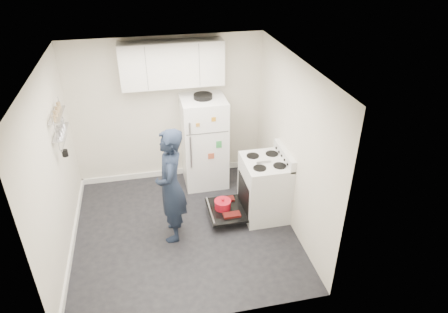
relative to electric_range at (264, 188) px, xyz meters
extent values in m
cube|color=black|center=(-1.26, -0.15, -0.47)|extent=(3.20, 3.20, 0.01)
cube|color=white|center=(-1.26, -0.15, 2.03)|extent=(3.20, 3.20, 0.01)
cube|color=beige|center=(-1.26, 1.45, 0.78)|extent=(3.20, 0.01, 2.50)
cube|color=beige|center=(-1.26, -1.75, 0.78)|extent=(3.20, 0.01, 2.50)
cube|color=beige|center=(-2.86, -0.15, 0.78)|extent=(0.01, 3.20, 2.50)
cube|color=beige|center=(0.34, -0.15, 0.78)|extent=(0.01, 3.20, 2.50)
cube|color=white|center=(-2.85, -0.15, -0.42)|extent=(0.03, 3.20, 0.10)
cube|color=white|center=(-1.26, 1.44, -0.42)|extent=(3.20, 0.03, 0.10)
cube|color=silver|center=(0.01, 0.00, -0.01)|extent=(0.65, 0.76, 0.92)
cube|color=black|center=(-0.06, 0.00, -0.07)|extent=(0.53, 0.60, 0.52)
cube|color=orange|center=(0.21, 0.00, -0.07)|extent=(0.02, 0.56, 0.46)
cylinder|color=black|center=(-0.01, 0.00, -0.25)|extent=(0.34, 0.34, 0.02)
cube|color=silver|center=(0.30, 0.00, 0.54)|extent=(0.08, 0.76, 0.18)
cube|color=silver|center=(0.01, 0.00, 0.47)|extent=(0.65, 0.76, 0.03)
cube|color=#B2B2B7|center=(-0.04, -0.05, 0.50)|extent=(0.22, 0.03, 0.01)
cube|color=black|center=(-0.59, 0.00, -0.32)|extent=(0.55, 0.70, 0.03)
cylinder|color=#B2B2B7|center=(-0.83, 0.00, -0.29)|extent=(0.02, 0.66, 0.02)
cylinder|color=red|center=(-0.63, 0.04, -0.25)|extent=(0.25, 0.25, 0.12)
cylinder|color=red|center=(-0.63, 0.04, -0.18)|extent=(0.26, 0.26, 0.02)
sphere|color=red|center=(-0.63, 0.04, -0.15)|extent=(0.04, 0.04, 0.04)
cube|color=maroon|center=(-0.54, -0.18, -0.29)|extent=(0.26, 0.13, 0.04)
cube|color=maroon|center=(-0.54, 0.23, -0.29)|extent=(0.26, 0.13, 0.04)
cube|color=white|center=(-0.72, 1.10, 0.31)|extent=(0.72, 0.70, 1.56)
cube|color=#4C4C4C|center=(-0.72, 0.75, 0.65)|extent=(0.68, 0.01, 0.01)
cube|color=#B2B2B7|center=(-1.00, 0.73, 0.77)|extent=(0.03, 0.03, 0.20)
cube|color=#B2B2B7|center=(-1.00, 0.73, 0.35)|extent=(0.03, 0.03, 0.55)
cylinder|color=black|center=(-0.72, 1.10, 1.13)|extent=(0.30, 0.30, 0.07)
cube|color=green|center=(-0.54, 0.74, 0.43)|extent=(0.09, 0.01, 0.12)
cube|color=#BB5435|center=(-0.67, 0.74, 0.23)|extent=(0.10, 0.01, 0.10)
cube|color=#B97C2B|center=(-0.87, 0.74, 0.81)|extent=(0.06, 0.01, 0.06)
cube|color=orange|center=(-0.62, 0.74, 0.88)|extent=(0.07, 0.01, 0.07)
cube|color=silver|center=(-1.16, 1.28, 1.63)|extent=(1.60, 0.33, 0.70)
cube|color=#B2B2B7|center=(-2.78, 0.35, 1.33)|extent=(0.14, 0.60, 0.02)
cube|color=#B2B2B7|center=(-2.78, 0.35, 1.08)|extent=(0.14, 0.60, 0.02)
cylinder|color=black|center=(-2.75, 0.17, 0.85)|extent=(0.08, 0.08, 0.09)
imported|color=#161F32|center=(-1.41, -0.22, 0.38)|extent=(0.49, 0.67, 1.70)
camera|label=1|loc=(-1.66, -4.80, 3.47)|focal=32.00mm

